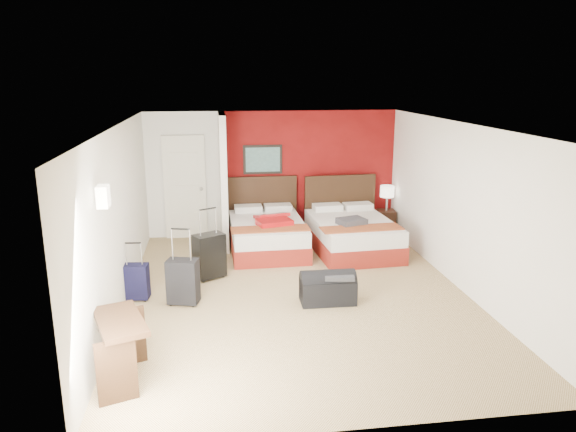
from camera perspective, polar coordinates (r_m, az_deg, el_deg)
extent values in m
plane|color=tan|center=(8.20, 0.97, -8.18)|extent=(6.50, 6.50, 0.00)
cube|color=white|center=(10.95, -1.64, 4.48)|extent=(5.00, 0.04, 2.50)
cube|color=white|center=(7.82, -17.39, -0.33)|extent=(0.04, 6.50, 2.50)
cube|color=black|center=(10.82, -2.67, 5.96)|extent=(0.78, 0.03, 0.58)
cube|color=white|center=(6.22, -18.89, 1.96)|extent=(0.12, 0.20, 0.24)
cube|color=maroon|center=(11.04, 2.26, 4.56)|extent=(3.50, 0.04, 2.50)
cube|color=silver|center=(10.26, -6.81, 3.69)|extent=(0.12, 1.20, 2.50)
cube|color=silver|center=(10.89, -10.80, 2.97)|extent=(0.82, 0.06, 2.05)
cube|color=white|center=(10.05, -2.20, -2.10)|extent=(1.36, 1.93, 0.57)
cube|color=silver|center=(10.10, 6.78, -2.05)|extent=(1.51, 2.07, 0.60)
cube|color=#A80E11|center=(9.87, -1.59, -0.36)|extent=(0.78, 0.95, 0.10)
cube|color=#3D3D42|center=(9.70, 6.72, -0.58)|extent=(0.55, 0.49, 0.11)
cube|color=black|center=(11.31, 10.25, -0.63)|extent=(0.39, 0.39, 0.49)
cylinder|color=white|center=(11.19, 10.37, 1.86)|extent=(0.33, 0.33, 0.51)
cube|color=black|center=(8.77, -8.27, -4.32)|extent=(0.55, 0.48, 0.71)
cube|color=black|center=(7.88, -10.98, -6.95)|extent=(0.48, 0.37, 0.63)
cube|color=black|center=(8.20, -15.71, -6.83)|extent=(0.39, 0.27, 0.51)
cube|color=black|center=(7.86, 4.20, -7.70)|extent=(0.79, 0.43, 0.39)
cube|color=#323337|center=(7.76, 5.40, -6.24)|extent=(0.46, 0.41, 0.05)
cube|color=black|center=(6.13, -17.04, -13.39)|extent=(0.70, 0.97, 0.73)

